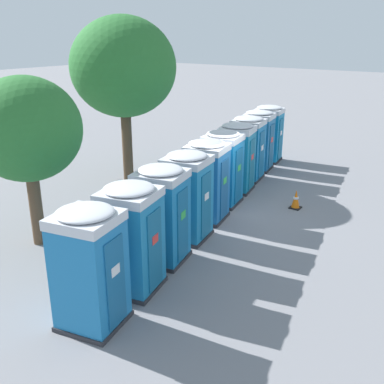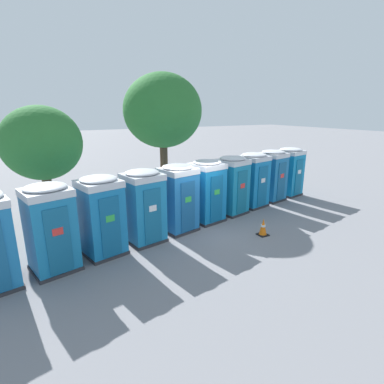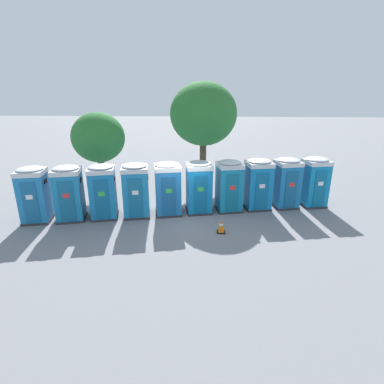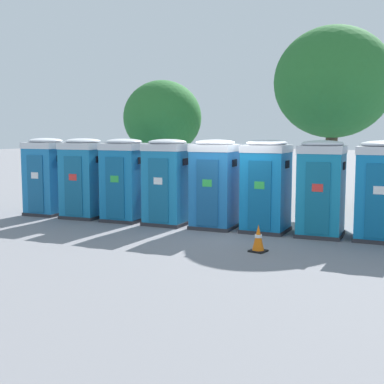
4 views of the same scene
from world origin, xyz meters
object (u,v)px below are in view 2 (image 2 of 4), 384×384
portapotty_8 (272,175)px  street_tree_1 (163,111)px  portapotty_3 (144,206)px  portapotty_5 (207,191)px  portapotty_2 (101,216)px  portapotty_4 (178,198)px  traffic_cone (263,227)px  portapotty_7 (253,180)px  portapotty_1 (51,228)px  portapotty_9 (289,171)px  portapotty_6 (232,185)px  street_tree_0 (42,144)px

portapotty_8 → street_tree_1: street_tree_1 is taller
portapotty_3 → portapotty_5: (2.93, 0.65, 0.00)m
portapotty_2 → portapotty_4: same height
street_tree_1 → traffic_cone: size_ratio=9.77×
portapotty_7 → traffic_cone: (-1.91, -2.94, -0.97)m
portapotty_1 → street_tree_1: bearing=44.0°
portapotty_3 → portapotty_9: bearing=12.0°
street_tree_1 → portapotty_4: bearing=-107.9°
portapotty_3 → portapotty_4: (1.47, 0.32, 0.00)m
portapotty_6 → portapotty_8: size_ratio=1.00×
portapotty_8 → portapotty_3: bearing=-167.6°
portapotty_7 → portapotty_8: 1.50m
portapotty_1 → portapotty_5: 6.00m
portapotty_5 → portapotty_6: same height
portapotty_4 → portapotty_5: bearing=12.9°
portapotty_1 → street_tree_0: size_ratio=0.55×
portapotty_1 → traffic_cone: size_ratio=3.97×
portapotty_6 → traffic_cone: size_ratio=3.97×
portapotty_6 → street_tree_0: street_tree_0 is taller
portapotty_7 → street_tree_0: (-8.59, 1.86, 1.94)m
portapotty_1 → portapotty_7: bearing=12.2°
portapotty_7 → portapotty_9: size_ratio=1.00×
portapotty_8 → portapotty_9: bearing=10.2°
portapotty_4 → portapotty_7: same height
street_tree_0 → street_tree_1: 6.19m
portapotty_6 → portapotty_3: bearing=-167.7°
portapotty_3 → portapotty_7: 6.00m
portapotty_6 → portapotty_8: same height
portapotty_5 → portapotty_2: bearing=-168.0°
portapotty_4 → portapotty_6: size_ratio=1.00×
portapotty_5 → traffic_cone: portapotty_5 is taller
portapotty_8 → street_tree_1: (-4.30, 3.55, 3.09)m
portapotty_6 → portapotty_9: (4.41, 0.92, 0.00)m
portapotty_3 → traffic_cone: size_ratio=3.97×
portapotty_4 → traffic_cone: 3.31m
portapotty_5 → street_tree_0: bearing=156.0°
portapotty_6 → portapotty_8: 3.00m
portapotty_3 → portapotty_6: same height
portapotty_6 → portapotty_5: bearing=-168.3°
portapotty_1 → portapotty_8: (10.27, 2.21, 0.00)m
portapotty_9 → traffic_cone: size_ratio=3.97×
street_tree_1 → traffic_cone: bearing=-82.2°
portapotty_1 → street_tree_1: 8.85m
portapotty_2 → portapotty_5: same height
portapotty_4 → portapotty_9: 7.50m
portapotty_2 → portapotty_9: size_ratio=1.00×
portapotty_6 → street_tree_1: size_ratio=0.41×
portapotty_1 → portapotty_2: same height
traffic_cone → portapotty_8: bearing=43.8°
portapotty_7 → traffic_cone: portapotty_7 is taller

